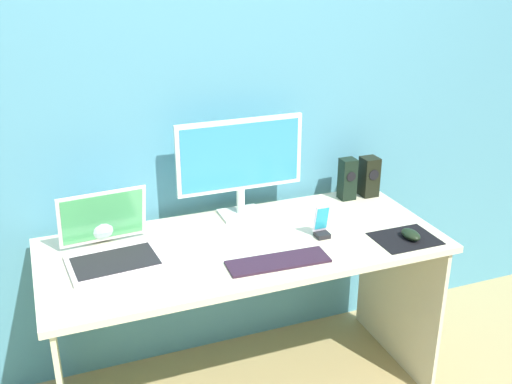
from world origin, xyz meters
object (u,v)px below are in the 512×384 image
Objects in this scene: monitor at (240,161)px; speaker_right at (369,177)px; keyboard_external at (278,262)px; mouse at (411,234)px; laptop at (111,246)px; phone_in_dock at (322,226)px; speaker_near_monitor at (347,179)px; fishbowl at (99,221)px.

monitor reaches higher than speaker_right.
keyboard_external is 3.87× the size of mouse.
laptop is at bearing 158.13° from keyboard_external.
keyboard_external is at bearing -150.88° from phone_in_dock.
speaker_near_monitor reaches higher than keyboard_external.
monitor is 0.66m from speaker_right.
mouse is 0.72× the size of phone_in_dock.
mouse is (0.56, -0.47, -0.23)m from monitor.
mouse is at bearing -25.06° from phone_in_dock.
speaker_near_monitor is 0.47m from mouse.
laptop reaches higher than mouse.
mouse is at bearing -13.40° from laptop.
speaker_near_monitor is at bearing 94.03° from mouse.
mouse is at bearing -21.41° from fishbowl.
keyboard_external is at bearing -139.94° from speaker_near_monitor.
phone_in_dock is at bearing -8.43° from laptop.
speaker_right is 0.48× the size of keyboard_external.
monitor is at bearing 139.73° from mouse.
speaker_right reaches higher than keyboard_external.
speaker_near_monitor is at bearing 42.67° from keyboard_external.
fishbowl is 1.21× the size of phone_in_dock.
laptop is 2.61× the size of phone_in_dock.
monitor is 3.33× the size of fishbowl.
speaker_near_monitor reaches higher than phone_in_dock.
phone_in_dock is (-0.32, 0.15, 0.03)m from mouse.
keyboard_external is 0.58m from mouse.
speaker_near_monitor is 0.71m from keyboard_external.
laptop is 0.84m from phone_in_dock.
monitor is at bearing 18.17° from laptop.
speaker_right is 0.80m from keyboard_external.
monitor is at bearing 90.64° from keyboard_external.
laptop is at bearing 171.57° from phone_in_dock.
phone_in_dock is at bearing -53.42° from monitor.
phone_in_dock is at bearing -142.18° from speaker_right.
speaker_right is at bearing 37.31° from keyboard_external.
monitor is at bearing 126.58° from phone_in_dock.
speaker_right is 1.35× the size of phone_in_dock.
fishbowl is at bearing 158.24° from mouse.
fishbowl reaches higher than keyboard_external.
monitor is at bearing 1.02° from fishbowl.
speaker_near_monitor is 1.41× the size of phone_in_dock.
speaker_right is at bearing 0.39° from fishbowl.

